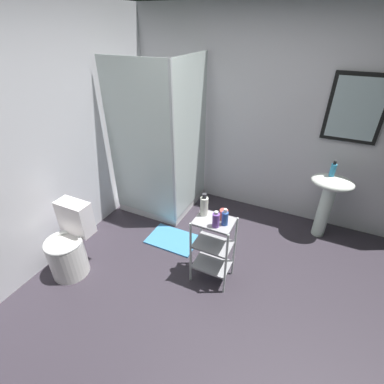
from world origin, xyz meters
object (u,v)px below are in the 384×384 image
(hand_soap_bottle, at_px, (333,170))
(lotion_bottle_white, at_px, (204,206))
(rinse_cup, at_px, (224,215))
(bath_mat, at_px, (173,239))
(pedestal_sink, at_px, (329,195))
(conditioner_bottle_purple, at_px, (216,220))
(shampoo_bottle_blue, at_px, (225,218))
(shower_stall, at_px, (165,178))
(storage_cart, at_px, (213,245))
(toilet, at_px, (69,246))

(hand_soap_bottle, distance_m, lotion_bottle_white, 1.59)
(lotion_bottle_white, xyz_separation_m, rinse_cup, (0.19, 0.01, -0.05))
(rinse_cup, relative_size, bath_mat, 0.17)
(pedestal_sink, relative_size, hand_soap_bottle, 4.42)
(pedestal_sink, bearing_deg, conditioner_bottle_purple, -124.96)
(pedestal_sink, height_order, shampoo_bottle_blue, shampoo_bottle_blue)
(shower_stall, distance_m, shampoo_bottle_blue, 1.56)
(hand_soap_bottle, xyz_separation_m, shampoo_bottle_blue, (-0.81, -1.26, -0.08))
(hand_soap_bottle, relative_size, lotion_bottle_white, 0.80)
(storage_cart, bearing_deg, pedestal_sink, 52.29)
(shower_stall, distance_m, conditioner_bottle_purple, 1.55)
(lotion_bottle_white, relative_size, conditioner_bottle_purple, 1.42)
(pedestal_sink, distance_m, conditioner_bottle_purple, 1.60)
(storage_cart, distance_m, shampoo_bottle_blue, 0.39)
(shampoo_bottle_blue, bearing_deg, conditioner_bottle_purple, -137.18)
(shampoo_bottle_blue, distance_m, rinse_cup, 0.08)
(toilet, xyz_separation_m, hand_soap_bottle, (2.29, 1.77, 0.57))
(storage_cart, bearing_deg, rinse_cup, 41.07)
(rinse_cup, bearing_deg, shower_stall, 142.76)
(lotion_bottle_white, distance_m, conditioner_bottle_purple, 0.21)
(pedestal_sink, height_order, bath_mat, pedestal_sink)
(pedestal_sink, bearing_deg, lotion_bottle_white, -132.29)
(conditioner_bottle_purple, xyz_separation_m, rinse_cup, (0.03, 0.13, -0.02))
(rinse_cup, bearing_deg, bath_mat, 159.02)
(bath_mat, bearing_deg, storage_cart, -27.14)
(lotion_bottle_white, xyz_separation_m, conditioner_bottle_purple, (0.16, -0.12, -0.03))
(storage_cart, relative_size, shampoo_bottle_blue, 4.44)
(shampoo_bottle_blue, relative_size, rinse_cup, 1.68)
(shower_stall, xyz_separation_m, storage_cart, (1.09, -0.93, -0.03))
(lotion_bottle_white, distance_m, rinse_cup, 0.20)
(shower_stall, bearing_deg, shampoo_bottle_blue, -38.46)
(storage_cart, relative_size, lotion_bottle_white, 3.23)
(pedestal_sink, height_order, hand_soap_bottle, hand_soap_bottle)
(pedestal_sink, xyz_separation_m, bath_mat, (-1.59, -0.90, -0.57))
(lotion_bottle_white, height_order, bath_mat, lotion_bottle_white)
(shower_stall, height_order, hand_soap_bottle, shower_stall)
(pedestal_sink, relative_size, shampoo_bottle_blue, 4.86)
(shower_stall, bearing_deg, bath_mat, -53.69)
(storage_cart, xyz_separation_m, rinse_cup, (0.07, 0.06, 0.35))
(hand_soap_bottle, bearing_deg, bath_mat, -149.57)
(pedestal_sink, bearing_deg, rinse_cup, -127.04)
(hand_soap_bottle, height_order, conditioner_bottle_purple, hand_soap_bottle)
(toilet, bearing_deg, pedestal_sink, 36.95)
(storage_cart, height_order, shampoo_bottle_blue, shampoo_bottle_blue)
(lotion_bottle_white, xyz_separation_m, shampoo_bottle_blue, (0.23, -0.06, -0.03))
(bath_mat, bearing_deg, shower_stall, 126.31)
(storage_cart, xyz_separation_m, bath_mat, (-0.64, 0.33, -0.43))
(toilet, height_order, rinse_cup, rinse_cup)
(rinse_cup, distance_m, bath_mat, 1.09)
(lotion_bottle_white, bearing_deg, rinse_cup, 3.11)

